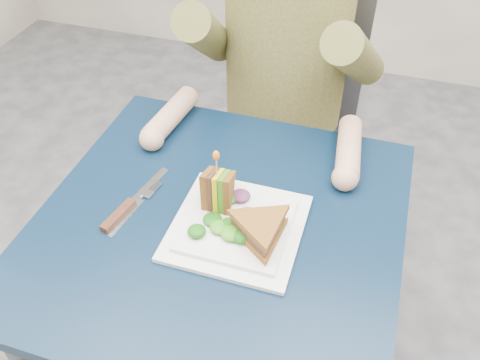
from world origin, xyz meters
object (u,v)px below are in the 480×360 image
(diner, at_px, (287,23))
(plate, at_px, (237,226))
(fork, at_px, (134,209))
(knife, at_px, (124,209))
(table, at_px, (220,245))
(sandwich_flat, at_px, (260,229))
(sandwich_upright, at_px, (218,190))
(chair, at_px, (288,116))

(diner, distance_m, plate, 0.60)
(fork, height_order, knife, knife)
(table, height_order, plate, plate)
(knife, bearing_deg, sandwich_flat, -0.22)
(table, relative_size, diner, 1.01)
(sandwich_flat, bearing_deg, plate, 155.56)
(sandwich_upright, distance_m, fork, 0.19)
(table, height_order, chair, chair)
(chair, distance_m, fork, 0.74)
(plate, xyz_separation_m, sandwich_flat, (0.06, -0.03, 0.04))
(diner, distance_m, fork, 0.63)
(chair, distance_m, plate, 0.71)
(plate, xyz_separation_m, fork, (-0.23, -0.01, -0.01))
(diner, xyz_separation_m, sandwich_upright, (-0.01, -0.52, -0.13))
(plate, distance_m, knife, 0.24)
(diner, xyz_separation_m, knife, (-0.20, -0.59, -0.18))
(fork, xyz_separation_m, knife, (-0.02, -0.01, 0.00))
(fork, bearing_deg, sandwich_flat, -2.25)
(sandwich_flat, bearing_deg, chair, 98.08)
(sandwich_upright, xyz_separation_m, knife, (-0.19, -0.07, -0.05))
(fork, bearing_deg, diner, 72.74)
(sandwich_upright, height_order, fork, sandwich_upright)
(diner, bearing_deg, sandwich_flat, -80.41)
(table, xyz_separation_m, plate, (0.05, -0.01, 0.09))
(chair, xyz_separation_m, knife, (-0.20, -0.70, 0.20))
(sandwich_flat, height_order, fork, sandwich_flat)
(chair, distance_m, sandwich_upright, 0.68)
(chair, height_order, sandwich_flat, chair)
(plate, xyz_separation_m, knife, (-0.24, -0.02, -0.00))
(plate, xyz_separation_m, sandwich_upright, (-0.06, 0.04, 0.05))
(sandwich_flat, distance_m, fork, 0.28)
(table, bearing_deg, sandwich_flat, -20.27)
(plate, bearing_deg, sandwich_upright, 141.64)
(sandwich_flat, relative_size, sandwich_upright, 1.46)
(plate, distance_m, fork, 0.23)
(sandwich_upright, bearing_deg, knife, -159.65)
(chair, height_order, plate, chair)
(knife, bearing_deg, fork, 30.30)
(sandwich_flat, bearing_deg, knife, 179.78)
(chair, bearing_deg, sandwich_upright, -91.07)
(table, distance_m, sandwich_flat, 0.16)
(chair, xyz_separation_m, fork, (-0.18, -0.69, 0.19))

